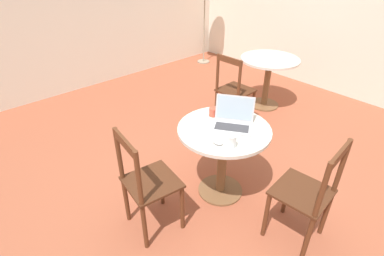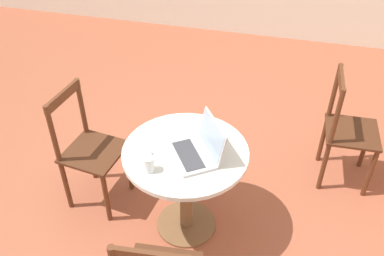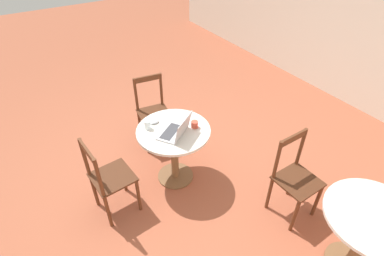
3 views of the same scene
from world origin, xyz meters
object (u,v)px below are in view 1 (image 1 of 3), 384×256
Objects in this scene: cafe_table_near at (223,144)px; cafe_table_mid at (269,70)px; laptop at (233,121)px; mug at (213,112)px; drinking_glass at (232,141)px; chair_mid_left at (234,91)px; chair_near_left at (147,184)px; mouse at (217,142)px; chair_near_front at (307,195)px.

cafe_table_mid is (1.80, 0.81, 0.00)m from cafe_table_near.
laptop is (0.09, -0.02, 0.21)m from cafe_table_near.
drinking_glass reaches higher than mug.
laptop reaches higher than drinking_glass.
mug is 1.09× the size of drinking_glass.
chair_mid_left is 2.19× the size of laptop.
laptop reaches higher than cafe_table_mid.
mouse is (0.53, -0.22, 0.27)m from chair_near_left.
cafe_table_mid is at bearing 25.80° from laptop.
chair_near_left is 1.91m from chair_mid_left.
cafe_table_near is at bearing -143.21° from chair_mid_left.
mouse is at bearing -149.73° from cafe_table_near.
chair_near_left is 0.89m from laptop.
laptop is (-1.72, -0.83, 0.21)m from cafe_table_mid.
laptop is 0.32m from drinking_glass.
laptop is at bearing 89.09° from chair_near_front.
cafe_table_near is 8.00× the size of mouse.
mouse is at bearing -22.73° from chair_near_left.
cafe_table_mid is 8.00× the size of mouse.
drinking_glass is at bearing -152.18° from cafe_table_mid.
cafe_table_near is 0.35m from drinking_glass.
cafe_table_mid is at bearing 24.81° from mouse.
mouse is (-0.21, -0.12, 0.18)m from cafe_table_near.
cafe_table_mid is 1.92m from laptop.
chair_near_front is 9.27× the size of drinking_glass.
chair_near_front is 0.77m from mouse.
cafe_table_near is 0.76m from chair_near_left.
chair_mid_left is 8.49× the size of mug.
mouse is (-0.28, 0.67, 0.27)m from chair_near_front.
laptop is (0.01, 0.77, 0.30)m from chair_near_front.
chair_near_front is at bearing -66.98° from mouse.
laptop is at bearing -154.20° from cafe_table_mid.
chair_near_front is 1.04m from mug.
cafe_table_near and cafe_table_mid have the same top height.
chair_near_left is at bearing 150.62° from drinking_glass.
chair_mid_left reaches higher than drinking_glass.
mug is at bearing 89.24° from chair_near_front.
chair_near_left is at bearing 132.52° from chair_near_front.
laptop is 0.23m from mug.
cafe_table_near is 0.86× the size of chair_mid_left.
mug is at bearing -149.23° from chair_mid_left.
cafe_table_near is at bearing -155.87° from cafe_table_mid.
mug reaches higher than cafe_table_near.
cafe_table_near is 0.31m from mug.
chair_near_front is at bearing -90.76° from mug.
mug is at bearing 89.75° from laptop.
laptop is 4.22× the size of drinking_glass.
chair_near_front is 1.85m from chair_mid_left.
drinking_glass is at bearing -140.05° from chair_mid_left.
chair_near_left is (-0.74, 0.10, -0.08)m from cafe_table_near.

